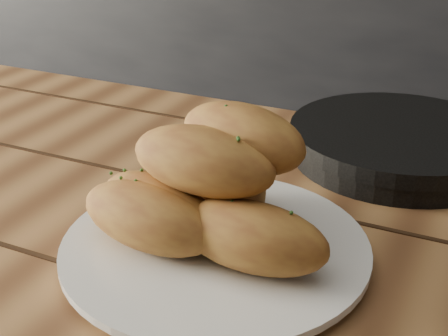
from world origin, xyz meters
TOP-DOWN VIEW (x-y plane):
  - counter at (0.00, 1.70)m, footprint 2.80×0.60m
  - table at (0.59, 0.56)m, footprint 1.60×0.81m
  - plate at (0.55, 0.53)m, footprint 0.30×0.30m
  - bread_rolls at (0.54, 0.53)m, footprint 0.26×0.21m
  - skillet at (0.67, 0.85)m, footprint 0.41×0.29m

SIDE VIEW (x-z plane):
  - counter at x=0.00m, z-range 0.00..0.90m
  - table at x=0.59m, z-range 0.28..1.03m
  - plate at x=0.55m, z-range 0.75..0.77m
  - skillet at x=0.67m, z-range 0.75..0.80m
  - bread_rolls at x=0.54m, z-range 0.75..0.89m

